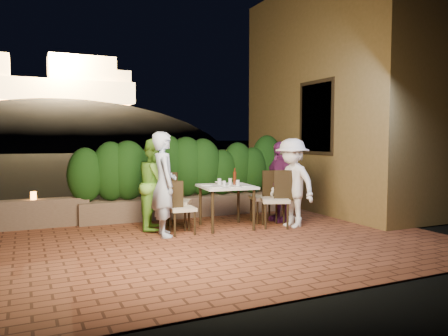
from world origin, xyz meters
TOP-DOWN VIEW (x-y plane):
  - ground at (0.00, 0.00)m, footprint 400.00×400.00m
  - terrace_floor at (0.00, 0.50)m, footprint 7.00×6.00m
  - building_wall at (3.60, 2.00)m, footprint 1.60×5.00m
  - window_pane at (2.82, 1.50)m, footprint 0.08×1.00m
  - window_frame at (2.81, 1.50)m, footprint 0.06×1.15m
  - planter at (0.20, 2.30)m, footprint 4.20×0.55m
  - hedge at (0.20, 2.30)m, footprint 4.00×0.70m
  - parapet at (-2.80, 2.30)m, footprint 2.20×0.30m
  - hill at (2.00, 60.00)m, footprint 52.00×40.00m
  - fortress at (2.00, 60.00)m, footprint 26.00×8.00m
  - dining_table at (0.45, 0.89)m, footprint 0.97×0.97m
  - plate_nw at (0.17, 0.68)m, footprint 0.23×0.23m
  - plate_sw at (0.16, 1.11)m, footprint 0.24×0.24m
  - plate_ne at (0.71, 0.61)m, footprint 0.22×0.22m
  - plate_se at (0.76, 1.07)m, footprint 0.20×0.20m
  - plate_centre at (0.44, 0.88)m, footprint 0.20×0.20m
  - plate_front at (0.48, 0.58)m, footprint 0.22×0.22m
  - glass_nw at (0.36, 0.77)m, footprint 0.06×0.06m
  - glass_sw at (0.39, 1.05)m, footprint 0.07×0.07m
  - glass_ne at (0.60, 0.75)m, footprint 0.06×0.06m
  - glass_se at (0.60, 1.03)m, footprint 0.06×0.06m
  - beer_bottle at (0.64, 0.94)m, footprint 0.06×0.06m
  - bowl at (0.46, 1.21)m, footprint 0.17×0.17m
  - chair_left_front at (-0.41, 0.75)m, footprint 0.43×0.43m
  - chair_left_back at (-0.36, 1.19)m, footprint 0.62×0.62m
  - chair_right_front at (1.26, 0.59)m, footprint 0.61×0.61m
  - chair_right_back at (1.31, 1.07)m, footprint 0.52×0.52m
  - diner_blue at (-0.72, 0.74)m, footprint 0.46×0.65m
  - diner_green at (-0.69, 1.31)m, footprint 0.84×0.93m
  - diner_white at (1.55, 0.49)m, footprint 0.77×1.11m
  - diner_purple at (1.63, 1.04)m, footprint 0.41×0.90m
  - parapet_lamp at (-2.62, 2.30)m, footprint 0.10×0.10m

SIDE VIEW (x-z plane):
  - hill at x=2.00m, z-range -15.00..7.00m
  - terrace_floor at x=0.00m, z-range -0.15..0.00m
  - ground at x=0.00m, z-range -0.02..-0.02m
  - planter at x=0.20m, z-range 0.00..0.40m
  - parapet at x=-2.80m, z-range 0.00..0.50m
  - dining_table at x=0.45m, z-range 0.00..0.75m
  - chair_left_front at x=-0.41m, z-range 0.00..0.88m
  - chair_right_back at x=1.31m, z-range 0.00..0.97m
  - chair_left_back at x=-0.36m, z-range 0.00..0.99m
  - chair_right_front at x=1.26m, z-range 0.00..1.01m
  - parapet_lamp at x=-2.62m, z-range 0.50..0.64m
  - plate_centre at x=0.44m, z-range 0.75..0.76m
  - plate_se at x=0.76m, z-range 0.75..0.76m
  - plate_ne at x=0.71m, z-range 0.75..0.76m
  - plate_front at x=0.48m, z-range 0.75..0.76m
  - plate_nw at x=0.17m, z-range 0.75..0.76m
  - diner_purple at x=1.63m, z-range 0.00..1.51m
  - plate_sw at x=0.16m, z-range 0.75..0.76m
  - bowl at x=0.46m, z-range 0.75..0.79m
  - diner_green at x=-0.69m, z-range 0.00..1.57m
  - diner_white at x=1.55m, z-range 0.00..1.57m
  - glass_nw at x=0.36m, z-range 0.75..0.85m
  - glass_ne at x=0.60m, z-range 0.75..0.86m
  - glass_se at x=0.60m, z-range 0.75..0.86m
  - glass_sw at x=0.39m, z-range 0.75..0.86m
  - diner_blue at x=-0.72m, z-range 0.00..1.68m
  - beer_bottle at x=0.64m, z-range 0.75..1.05m
  - hedge at x=0.20m, z-range 0.40..1.50m
  - window_pane at x=2.82m, z-range 1.30..2.70m
  - window_frame at x=2.81m, z-range 1.23..2.77m
  - building_wall at x=3.60m, z-range 0.00..5.00m
  - fortress at x=2.00m, z-range 6.50..14.50m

